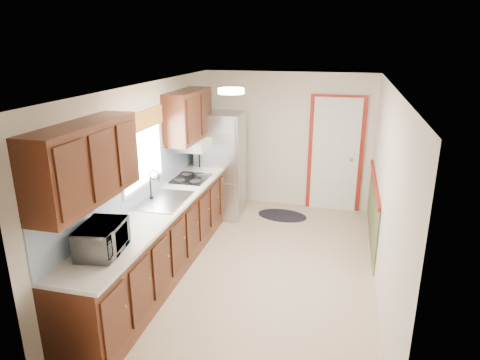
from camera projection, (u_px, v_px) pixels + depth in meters
The scene contains 8 objects.
room_shell at pixel (259, 184), 5.32m from camera, with size 3.20×5.20×2.52m.
kitchen_run at pixel (159, 213), 5.46m from camera, with size 0.63×4.00×2.20m.
back_wall_trim at pixel (343, 166), 7.22m from camera, with size 1.12×2.30×2.08m.
ceiling_fixture at pixel (231, 91), 4.84m from camera, with size 0.30×0.30×0.06m, color #FFD88C.
microwave at pixel (102, 236), 4.10m from camera, with size 0.54×0.30×0.37m, color white.
refrigerator at pixel (221, 165), 7.26m from camera, with size 0.77×0.76×1.78m.
rug at pixel (282, 215), 7.43m from camera, with size 0.85×0.55×0.01m, color black.
cooktop at pixel (191, 178), 6.36m from camera, with size 0.48×0.58×0.02m, color black.
Camera 1 is at (1.00, -4.94, 2.91)m, focal length 32.00 mm.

